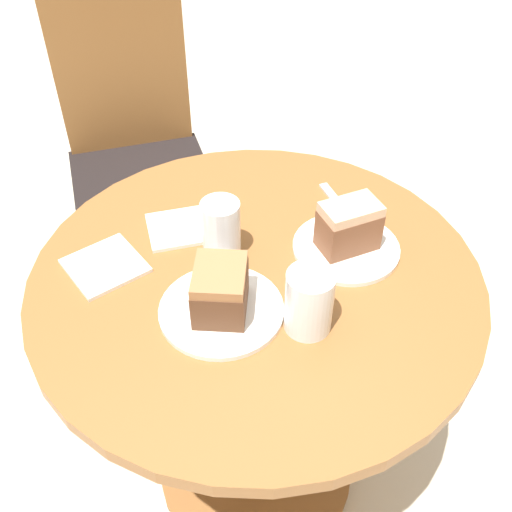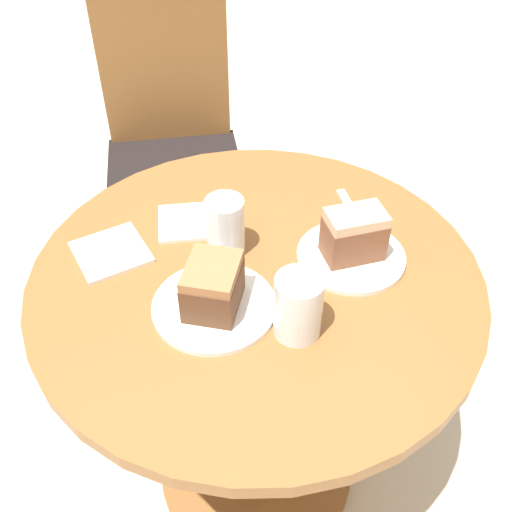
{
  "view_description": "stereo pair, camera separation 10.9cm",
  "coord_description": "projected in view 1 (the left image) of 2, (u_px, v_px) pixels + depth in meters",
  "views": [
    {
      "loc": [
        -0.35,
        -0.73,
        1.5
      ],
      "look_at": [
        0.0,
        0.0,
        0.77
      ],
      "focal_mm": 42.0,
      "sensor_mm": 36.0,
      "label": 1
    },
    {
      "loc": [
        -0.25,
        -0.77,
        1.5
      ],
      "look_at": [
        0.0,
        0.0,
        0.77
      ],
      "focal_mm": 42.0,
      "sensor_mm": 36.0,
      "label": 2
    }
  ],
  "objects": [
    {
      "name": "ground_plane",
      "position": [
        256.0,
        468.0,
        1.61
      ],
      "size": [
        8.0,
        8.0,
        0.0
      ],
      "primitive_type": "plane",
      "color": "beige"
    },
    {
      "name": "table",
      "position": [
        256.0,
        340.0,
        1.25
      ],
      "size": [
        0.84,
        0.84,
        0.73
      ],
      "color": "brown",
      "rests_on": "ground_plane"
    },
    {
      "name": "chair",
      "position": [
        137.0,
        151.0,
        1.81
      ],
      "size": [
        0.46,
        0.46,
        1.01
      ],
      "rotation": [
        0.0,
        0.0,
        -0.16
      ],
      "color": "brown",
      "rests_on": "ground_plane"
    },
    {
      "name": "plate_near",
      "position": [
        346.0,
        248.0,
        1.16
      ],
      "size": [
        0.21,
        0.21,
        0.01
      ],
      "color": "white",
      "rests_on": "table"
    },
    {
      "name": "plate_far",
      "position": [
        221.0,
        310.0,
        1.04
      ],
      "size": [
        0.22,
        0.22,
        0.01
      ],
      "color": "white",
      "rests_on": "table"
    },
    {
      "name": "cake_slice_near",
      "position": [
        349.0,
        226.0,
        1.12
      ],
      "size": [
        0.11,
        0.07,
        0.1
      ],
      "rotation": [
        0.0,
        0.0,
        1.54
      ],
      "color": "brown",
      "rests_on": "plate_near"
    },
    {
      "name": "cake_slice_far",
      "position": [
        220.0,
        290.0,
        1.0
      ],
      "size": [
        0.13,
        0.14,
        0.09
      ],
      "rotation": [
        0.0,
        0.0,
        2.63
      ],
      "color": "brown",
      "rests_on": "plate_far"
    },
    {
      "name": "glass_lemonade",
      "position": [
        309.0,
        304.0,
        0.98
      ],
      "size": [
        0.08,
        0.08,
        0.12
      ],
      "color": "beige",
      "rests_on": "table"
    },
    {
      "name": "glass_water",
      "position": [
        221.0,
        232.0,
        1.12
      ],
      "size": [
        0.07,
        0.07,
        0.12
      ],
      "color": "silver",
      "rests_on": "table"
    },
    {
      "name": "napkin_stack",
      "position": [
        105.0,
        266.0,
        1.12
      ],
      "size": [
        0.15,
        0.15,
        0.01
      ],
      "rotation": [
        0.0,
        0.0,
        0.2
      ],
      "color": "silver",
      "rests_on": "table"
    },
    {
      "name": "fork",
      "position": [
        341.0,
        208.0,
        1.26
      ],
      "size": [
        0.03,
        0.18,
        0.0
      ],
      "rotation": [
        0.0,
        0.0,
        1.49
      ],
      "color": "silver",
      "rests_on": "table"
    },
    {
      "name": "napkin_side",
      "position": [
        178.0,
        228.0,
        1.2
      ],
      "size": [
        0.14,
        0.14,
        0.01
      ],
      "rotation": [
        0.0,
        0.0,
        -0.19
      ],
      "color": "silver",
      "rests_on": "table"
    }
  ]
}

